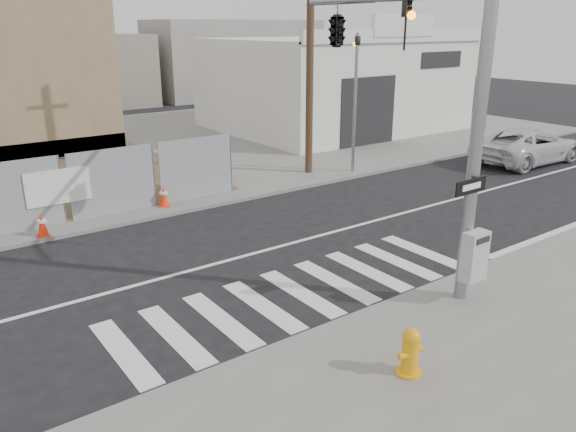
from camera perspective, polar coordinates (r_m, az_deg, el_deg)
ground at (r=14.32m, az=-4.81°, el=-4.18°), size 100.00×100.00×0.00m
sidewalk_far at (r=26.78m, az=-20.78°, el=5.69°), size 50.00×20.00×0.12m
signal_pole at (r=13.13m, az=9.18°, el=15.11°), size 0.96×5.87×7.00m
far_signal_pole at (r=21.82m, az=6.89°, el=13.16°), size 0.16×0.20×5.60m
concrete_wall_right at (r=26.25m, az=-22.75°, el=12.59°), size 5.50×1.30×8.00m
auto_shop at (r=32.10m, az=4.52°, el=13.30°), size 12.00×10.20×5.95m
utility_pole_right at (r=21.43m, az=2.27°, el=17.79°), size 1.60×0.28×10.00m
fire_hydrant at (r=9.63m, az=12.33°, el=-13.29°), size 0.54×0.54×0.83m
suv at (r=26.08m, az=23.19°, el=6.60°), size 5.36×2.57×1.48m
traffic_cone_c at (r=16.64m, az=-23.70°, el=-0.82°), size 0.36×0.36×0.65m
traffic_cone_d at (r=18.21m, az=-12.50°, el=1.99°), size 0.45×0.45×0.67m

